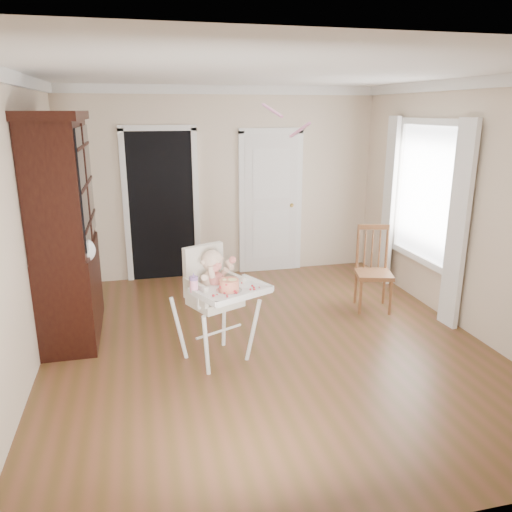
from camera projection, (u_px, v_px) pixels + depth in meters
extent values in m
plane|color=brown|center=(267.00, 344.00, 5.25)|extent=(5.00, 5.00, 0.00)
plane|color=white|center=(269.00, 72.00, 4.49)|extent=(5.00, 5.00, 0.00)
plane|color=beige|center=(224.00, 184.00, 7.20)|extent=(4.50, 0.00, 4.50)
plane|color=beige|center=(20.00, 231.00, 4.36)|extent=(0.00, 5.00, 5.00)
plane|color=beige|center=(469.00, 209.00, 5.37)|extent=(0.00, 5.00, 5.00)
cube|color=black|center=(162.00, 207.00, 7.07)|extent=(0.90, 0.03, 2.10)
cube|color=white|center=(126.00, 209.00, 6.96)|extent=(0.08, 0.05, 2.18)
cube|color=white|center=(196.00, 206.00, 7.17)|extent=(0.08, 0.05, 2.18)
cube|color=white|center=(157.00, 128.00, 6.76)|extent=(1.06, 0.05, 0.08)
cube|color=white|center=(271.00, 204.00, 7.43)|extent=(0.80, 0.05, 2.05)
cube|color=white|center=(242.00, 205.00, 7.33)|extent=(0.08, 0.05, 2.13)
cube|color=white|center=(299.00, 203.00, 7.53)|extent=(0.08, 0.05, 2.13)
sphere|color=gold|center=(292.00, 205.00, 7.47)|extent=(0.06, 0.06, 0.06)
cube|color=white|center=(427.00, 193.00, 6.10)|extent=(0.02, 1.20, 1.60)
cube|color=white|center=(432.00, 122.00, 5.86)|extent=(0.06, 1.36, 0.08)
cube|color=white|center=(458.00, 227.00, 5.42)|extent=(0.08, 0.28, 2.30)
cube|color=white|center=(389.00, 202.00, 6.88)|extent=(0.08, 0.28, 2.30)
cylinder|color=white|center=(206.00, 347.00, 4.52)|extent=(0.10, 0.18, 0.67)
cylinder|color=white|center=(253.00, 331.00, 4.84)|extent=(0.18, 0.10, 0.67)
cylinder|color=white|center=(179.00, 329.00, 4.89)|extent=(0.18, 0.10, 0.67)
cylinder|color=white|center=(224.00, 316.00, 5.21)|extent=(0.10, 0.18, 0.67)
cylinder|color=white|center=(219.00, 332.00, 4.82)|extent=(0.48, 0.24, 0.03)
cube|color=silver|center=(215.00, 301.00, 4.78)|extent=(0.55, 0.54, 0.09)
cube|color=silver|center=(196.00, 292.00, 4.61)|extent=(0.20, 0.36, 0.20)
cube|color=silver|center=(233.00, 283.00, 4.87)|extent=(0.20, 0.36, 0.20)
cube|color=silver|center=(204.00, 269.00, 4.84)|extent=(0.41, 0.24, 0.49)
cube|color=white|center=(231.00, 291.00, 4.53)|extent=(0.76, 0.67, 0.03)
cube|color=white|center=(246.00, 296.00, 4.36)|extent=(0.58, 0.29, 0.04)
ellipsoid|color=beige|center=(213.00, 284.00, 4.76)|extent=(0.29, 0.27, 0.29)
sphere|color=beige|center=(212.00, 260.00, 4.69)|extent=(0.27, 0.27, 0.20)
sphere|color=red|center=(216.00, 280.00, 4.69)|extent=(0.15, 0.15, 0.15)
sphere|color=red|center=(215.00, 268.00, 4.62)|extent=(0.07, 0.07, 0.07)
sphere|color=red|center=(233.00, 260.00, 4.73)|extent=(0.07, 0.07, 0.07)
cylinder|color=silver|center=(229.00, 290.00, 4.50)|extent=(0.23, 0.23, 0.01)
cylinder|color=red|center=(229.00, 285.00, 4.49)|extent=(0.18, 0.18, 0.10)
cylinder|color=#F2E08C|center=(232.00, 280.00, 4.47)|extent=(0.08, 0.08, 0.02)
cylinder|color=pink|center=(194.00, 286.00, 4.45)|extent=(0.07, 0.07, 0.11)
cylinder|color=#7D5A9D|center=(194.00, 278.00, 4.43)|extent=(0.08, 0.08, 0.03)
cone|color=#7D5A9D|center=(193.00, 274.00, 4.42)|extent=(0.02, 0.02, 0.04)
cube|color=black|center=(71.00, 291.00, 5.38)|extent=(0.55, 1.31, 0.99)
cube|color=black|center=(59.00, 185.00, 5.06)|extent=(0.50, 1.31, 1.31)
cube|color=black|center=(83.00, 189.00, 4.81)|extent=(0.02, 0.57, 1.15)
cube|color=black|center=(89.00, 180.00, 5.42)|extent=(0.02, 0.57, 1.15)
cube|color=black|center=(51.00, 115.00, 4.87)|extent=(0.59, 1.40, 0.09)
ellipsoid|color=white|center=(84.00, 250.00, 4.92)|extent=(0.22, 0.18, 0.24)
cube|color=brown|center=(374.00, 274.00, 6.07)|extent=(0.51, 0.51, 0.05)
cylinder|color=brown|center=(360.00, 297.00, 5.97)|extent=(0.04, 0.04, 0.45)
cylinder|color=brown|center=(391.00, 297.00, 5.96)|extent=(0.04, 0.04, 0.45)
cylinder|color=brown|center=(356.00, 286.00, 6.31)|extent=(0.04, 0.04, 0.45)
cylinder|color=brown|center=(384.00, 287.00, 6.30)|extent=(0.04, 0.04, 0.45)
cylinder|color=brown|center=(358.00, 247.00, 6.18)|extent=(0.04, 0.04, 0.58)
cylinder|color=brown|center=(387.00, 247.00, 6.17)|extent=(0.04, 0.04, 0.58)
cube|color=brown|center=(374.00, 227.00, 6.10)|extent=(0.38, 0.14, 0.06)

